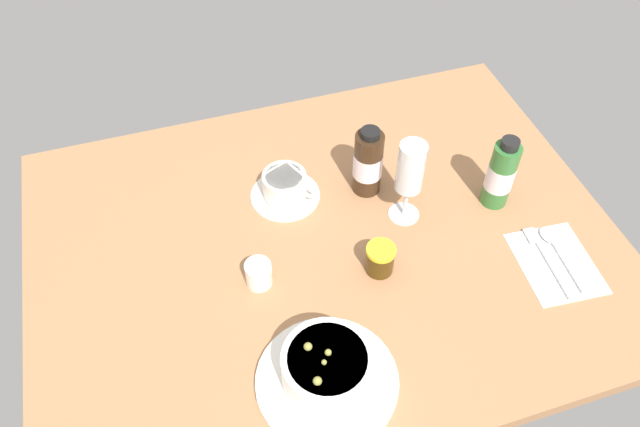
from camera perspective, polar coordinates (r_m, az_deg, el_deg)
ground_plane at (r=120.00cm, az=0.52°, el=-3.06°), size 110.00×84.00×3.00cm
porridge_bowl at (r=100.01cm, az=0.66°, el=-14.19°), size 22.86×22.86×9.16cm
cutlery_setting at (r=123.72cm, az=20.62°, el=-4.04°), size 14.73×17.90×0.90cm
coffee_cup at (r=124.59cm, az=-3.20°, el=2.43°), size 14.00×14.00×5.94cm
creamer_jug at (r=111.73cm, az=-5.58°, el=-5.47°), size 5.70×4.75×5.64cm
wine_glass at (r=115.54cm, az=8.22°, el=3.84°), size 6.08×6.08×18.32cm
jam_jar at (r=113.14cm, az=5.50°, el=-4.15°), size 5.36×5.36×5.94cm
sauce_bottle_green at (r=125.07cm, az=16.17°, el=3.39°), size 5.34×5.34×16.24cm
sauce_bottle_brown at (r=123.26cm, az=4.39°, el=4.64°), size 5.81×5.81×15.49cm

